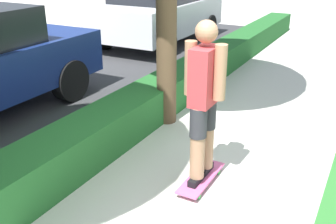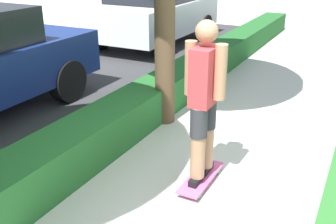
# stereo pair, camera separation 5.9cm
# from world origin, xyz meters

# --- Properties ---
(ground_plane) EXTENTS (60.00, 60.00, 0.00)m
(ground_plane) POSITION_xyz_m (0.00, 0.00, 0.00)
(ground_plane) COLOR beige
(hedge_row) EXTENTS (18.48, 0.60, 0.50)m
(hedge_row) POSITION_xyz_m (0.00, 1.60, 0.25)
(hedge_row) COLOR #236028
(hedge_row) RESTS_ON ground_plane
(skateboard) EXTENTS (0.78, 0.24, 0.08)m
(skateboard) POSITION_xyz_m (-0.00, 0.20, 0.07)
(skateboard) COLOR #DB5B93
(skateboard) RESTS_ON ground_plane
(skater_person) EXTENTS (0.50, 0.43, 1.66)m
(skater_person) POSITION_xyz_m (-0.00, 0.20, 0.97)
(skater_person) COLOR black
(skater_person) RESTS_ON skateboard
(parked_car_rear) EXTENTS (4.01, 2.00, 1.56)m
(parked_car_rear) POSITION_xyz_m (5.71, 3.96, 0.82)
(parked_car_rear) COLOR silver
(parked_car_rear) RESTS_ON ground_plane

